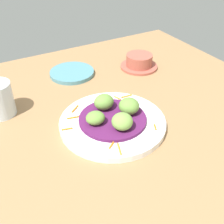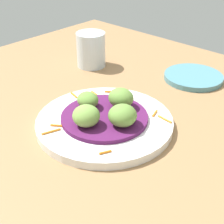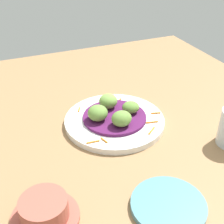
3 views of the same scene
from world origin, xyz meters
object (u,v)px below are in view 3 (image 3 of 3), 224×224
at_px(guac_scoop_center, 98,113).
at_px(terracotta_bowl, 44,211).
at_px(main_plate, 114,121).
at_px(guac_scoop_back, 131,107).
at_px(side_plate_small, 168,206).
at_px(guac_scoop_left, 108,101).
at_px(guac_scoop_right, 122,119).

relative_size(guac_scoop_center, terracotta_bowl, 0.42).
distance_m(main_plate, terracotta_bowl, 0.34).
bearing_deg(main_plate, guac_scoop_back, 88.92).
height_order(guac_scoop_center, guac_scoop_back, guac_scoop_center).
xyz_separation_m(main_plate, guac_scoop_back, (0.00, 0.05, 0.03)).
distance_m(main_plate, guac_scoop_back, 0.06).
distance_m(guac_scoop_center, side_plate_small, 0.31).
distance_m(guac_scoop_left, guac_scoop_center, 0.07).
height_order(guac_scoop_right, terracotta_bowl, guac_scoop_right).
bearing_deg(guac_scoop_center, side_plate_small, 5.52).
xyz_separation_m(guac_scoop_center, guac_scoop_back, (0.00, 0.10, -0.00)).
bearing_deg(main_plate, guac_scoop_center, -91.08).
distance_m(guac_scoop_left, guac_scoop_right, 0.10).
distance_m(guac_scoop_back, terracotta_bowl, 0.38).
height_order(main_plate, terracotta_bowl, terracotta_bowl).
xyz_separation_m(guac_scoop_right, guac_scoop_back, (-0.05, 0.05, -0.00)).
distance_m(guac_scoop_left, terracotta_bowl, 0.38).
bearing_deg(guac_scoop_left, guac_scoop_back, 43.92).
relative_size(guac_scoop_back, side_plate_small, 0.32).
bearing_deg(main_plate, guac_scoop_left, 178.92).
distance_m(guac_scoop_left, guac_scoop_back, 0.07).
bearing_deg(main_plate, terracotta_bowl, -45.33).
relative_size(side_plate_small, terracotta_bowl, 1.14).
height_order(main_plate, guac_scoop_center, guac_scoop_center).
xyz_separation_m(guac_scoop_center, side_plate_small, (0.31, 0.03, -0.04)).
bearing_deg(side_plate_small, guac_scoop_center, -174.48).
xyz_separation_m(guac_scoop_left, guac_scoop_right, (0.10, -0.00, -0.00)).
height_order(guac_scoop_left, guac_scoop_back, guac_scoop_left).
distance_m(guac_scoop_right, terracotta_bowl, 0.31).
bearing_deg(guac_scoop_back, terracotta_bowl, -50.51).
distance_m(guac_scoop_right, guac_scoop_back, 0.07).
bearing_deg(guac_scoop_back, guac_scoop_center, -91.08).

